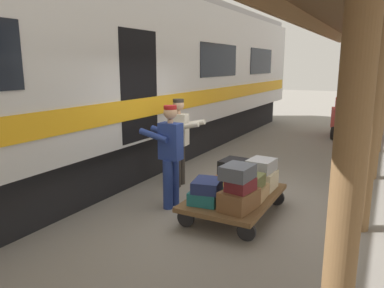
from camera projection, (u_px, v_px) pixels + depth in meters
ground_plane at (239, 206)px, 6.22m from camera, size 60.00×60.00×0.00m
train_car at (79, 79)px, 7.40m from camera, size 3.03×20.28×4.00m
luggage_cart at (235, 198)px, 5.80m from camera, size 1.20×1.84×0.34m
suitcase_cream_canvas at (261, 180)px, 6.07m from camera, size 0.46×0.47×0.29m
suitcase_orange_carryall at (231, 178)px, 6.33m from camera, size 0.38×0.64×0.18m
suitcase_brown_leather at (239, 200)px, 5.20m from camera, size 0.48×0.63×0.28m
suitcase_teal_softside at (205, 196)px, 5.45m from camera, size 0.47×0.52×0.19m
suitcase_yellow_case at (219, 187)px, 5.89m from camera, size 0.46×0.50×0.17m
suitcase_tan_vintage at (251, 192)px, 5.65m from camera, size 0.46×0.60×0.19m
suitcase_gray_aluminum at (261, 165)px, 6.04m from camera, size 0.42×0.49×0.20m
suitcase_olive_duffel at (248, 180)px, 5.59m from camera, size 0.42×0.42×0.19m
suitcase_black_hardshell at (234, 166)px, 6.30m from camera, size 0.42×0.51×0.23m
suitcase_maroon_trunk at (241, 185)px, 5.12m from camera, size 0.38×0.44×0.18m
suitcase_slate_roller at (238, 172)px, 5.08m from camera, size 0.42×0.49×0.19m
suitcase_navy_fabric at (207, 185)px, 5.39m from camera, size 0.47×0.54×0.17m
porter_in_overalls at (170, 153)px, 6.03m from camera, size 0.67×0.43×1.70m
porter_by_door at (180, 139)px, 7.11m from camera, size 0.69×0.47×1.70m
baggage_tug at (351, 119)px, 11.93m from camera, size 1.44×1.90×1.30m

